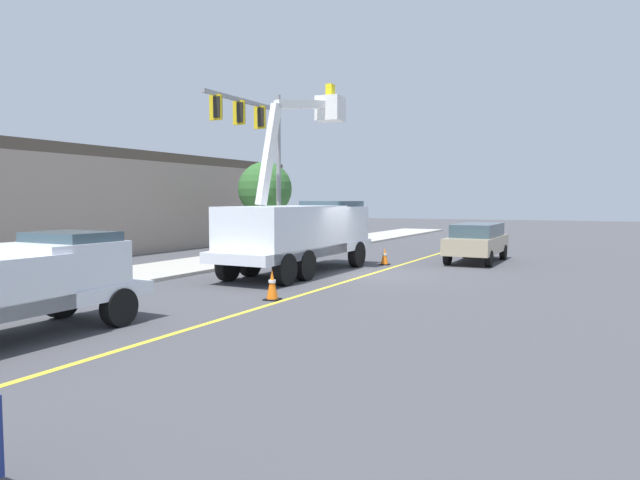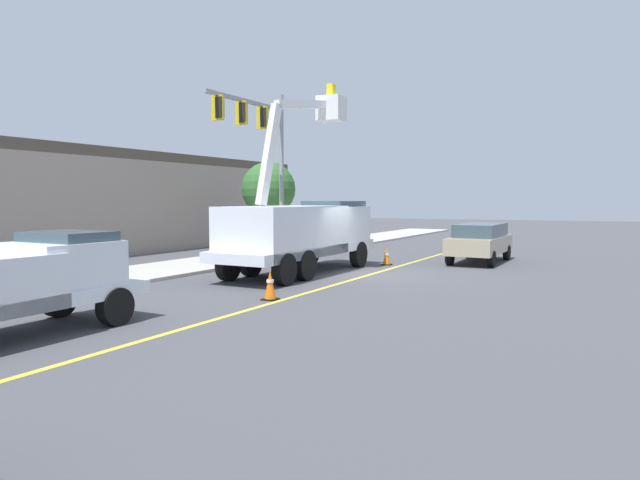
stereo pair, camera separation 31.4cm
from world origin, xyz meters
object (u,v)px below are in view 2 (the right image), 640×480
passing_minivan (480,240)px  traffic_cone_mid_rear (387,257)px  traffic_signal_mast (261,140)px  service_pickup_truck (5,283)px  traffic_cone_mid_front (270,285)px  utility_bucket_truck (302,230)px

passing_minivan → traffic_cone_mid_rear: passing_minivan is taller
traffic_signal_mast → passing_minivan: bearing=-71.7°
service_pickup_truck → traffic_signal_mast: size_ratio=0.75×
service_pickup_truck → traffic_cone_mid_front: size_ratio=6.86×
traffic_cone_mid_rear → traffic_signal_mast: bearing=94.3°
utility_bucket_truck → traffic_cone_mid_front: utility_bucket_truck is taller
traffic_cone_mid_rear → traffic_signal_mast: 7.70m
utility_bucket_truck → service_pickup_truck: utility_bucket_truck is taller
service_pickup_truck → utility_bucket_truck: bearing=-5.0°
utility_bucket_truck → passing_minivan: (6.39, -5.61, -0.64)m
traffic_cone_mid_rear → utility_bucket_truck: bearing=150.2°
service_pickup_truck → traffic_signal_mast: (14.81, 2.61, 4.30)m
traffic_cone_mid_rear → traffic_signal_mast: (-0.44, 5.78, 5.07)m
passing_minivan → traffic_cone_mid_front: bearing=161.7°
traffic_cone_mid_front → traffic_signal_mast: traffic_signal_mast is taller
utility_bucket_truck → traffic_cone_mid_rear: 4.53m
utility_bucket_truck → service_pickup_truck: 11.53m
utility_bucket_truck → traffic_cone_mid_rear: size_ratio=11.63×
passing_minivan → traffic_signal_mast: (-3.05, 9.23, 4.45)m
traffic_cone_mid_front → traffic_signal_mast: 11.48m
service_pickup_truck → traffic_cone_mid_rear: (15.25, -3.17, -0.76)m
passing_minivan → traffic_signal_mast: size_ratio=0.64×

